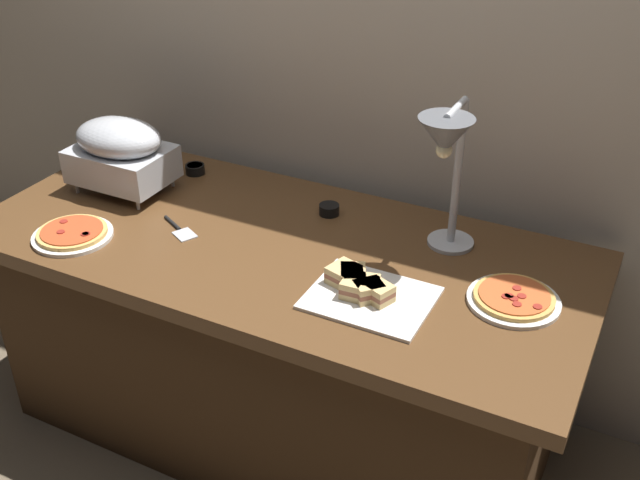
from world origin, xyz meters
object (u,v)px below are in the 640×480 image
pizza_plate_center (514,299)px  chafing_dish (120,151)px  pizza_plate_front (72,234)px  serving_spatula (179,229)px  sandwich_platter (363,289)px  heat_lamp (447,149)px  sauce_cup_near (195,169)px  sauce_cup_far (329,209)px

pizza_plate_center → chafing_dish: bearing=177.5°
pizza_plate_front → pizza_plate_center: bearing=11.9°
pizza_plate_front → serving_spatula: bearing=35.3°
sandwich_platter → serving_spatula: bearing=174.2°
chafing_dish → heat_lamp: heat_lamp is taller
pizza_plate_center → sauce_cup_near: (-1.22, 0.27, 0.01)m
heat_lamp → pizza_plate_front: bearing=-160.7°
pizza_plate_front → pizza_plate_center: size_ratio=0.98×
chafing_dish → sauce_cup_far: size_ratio=4.96×
heat_lamp → sauce_cup_near: bearing=169.6°
chafing_dish → pizza_plate_front: bearing=-78.6°
chafing_dish → pizza_plate_center: chafing_dish is taller
sandwich_platter → sauce_cup_far: bearing=127.6°
pizza_plate_front → sauce_cup_far: sauce_cup_far is taller
pizza_plate_center → sauce_cup_far: 0.69m
chafing_dish → pizza_plate_center: size_ratio=1.30×
pizza_plate_center → sauce_cup_near: bearing=167.5°
heat_lamp → sauce_cup_far: (-0.41, 0.12, -0.34)m
sandwich_platter → sauce_cup_near: (-0.85, 0.43, -0.01)m
pizza_plate_center → heat_lamp: bearing=159.7°
sauce_cup_near → serving_spatula: sauce_cup_near is taller
sandwich_platter → sauce_cup_far: sandwich_platter is taller
sauce_cup_near → serving_spatula: (0.19, -0.36, -0.02)m
pizza_plate_center → sauce_cup_near: 1.25m
heat_lamp → pizza_plate_center: (0.25, -0.09, -0.35)m
heat_lamp → pizza_plate_center: 0.44m
sandwich_platter → pizza_plate_front: bearing=-172.7°
chafing_dish → sauce_cup_far: (0.70, 0.16, -0.13)m
pizza_plate_center → sandwich_platter: bearing=-157.5°
heat_lamp → sauce_cup_far: bearing=163.1°
sauce_cup_near → sandwich_platter: bearing=-26.7°
sauce_cup_near → chafing_dish: bearing=-123.4°
pizza_plate_center → sauce_cup_far: sauce_cup_far is taller
heat_lamp → serving_spatula: 0.88m
chafing_dish → pizza_plate_front: size_ratio=1.33×
heat_lamp → sandwich_platter: 0.44m
sauce_cup_far → serving_spatula: 0.48m
sauce_cup_far → serving_spatula: size_ratio=0.39×
sauce_cup_far → sauce_cup_near: bearing=174.5°
chafing_dish → sauce_cup_near: (0.14, 0.21, -0.13)m
sandwich_platter → heat_lamp: bearing=63.4°
pizza_plate_front → sauce_cup_near: sauce_cup_near is taller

